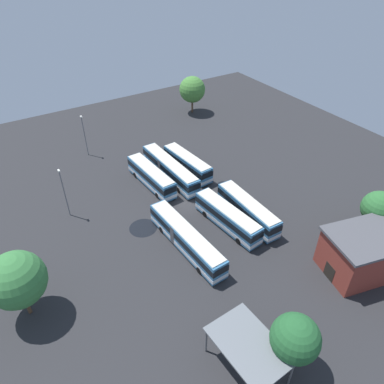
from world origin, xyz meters
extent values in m
plane|color=#28282B|center=(0.00, 0.00, 0.00)|extent=(95.83, 95.83, 0.00)
cube|color=teal|center=(-7.94, -2.35, 1.77)|extent=(12.29, 3.27, 2.94)
cube|color=beige|center=(-7.94, -2.35, 3.31)|extent=(11.79, 3.04, 0.14)
cube|color=black|center=(-7.94, -2.35, 2.24)|extent=(12.35, 3.31, 0.94)
cube|color=silver|center=(-7.94, -2.35, 0.95)|extent=(12.35, 3.31, 0.59)
cube|color=black|center=(-1.86, -1.96, 2.34)|extent=(0.19, 2.04, 1.08)
cylinder|color=black|center=(-4.26, -0.97, 0.50)|extent=(1.02, 0.36, 1.00)
cylinder|color=black|center=(-4.11, -3.25, 0.50)|extent=(1.02, 0.36, 1.00)
cylinder|color=black|center=(-11.77, -1.46, 0.50)|extent=(1.02, 0.36, 1.00)
cylinder|color=black|center=(-11.63, -3.74, 0.50)|extent=(1.02, 0.36, 1.00)
cube|color=teal|center=(-8.22, 1.50, 1.77)|extent=(15.40, 2.97, 2.94)
cube|color=beige|center=(-8.22, 1.50, 3.31)|extent=(14.78, 2.76, 0.14)
cube|color=black|center=(-8.22, 1.50, 2.24)|extent=(15.47, 3.01, 0.94)
cube|color=silver|center=(-8.22, 1.50, 0.95)|extent=(15.47, 3.01, 0.59)
cube|color=black|center=(-0.54, 1.75, 2.34)|extent=(0.12, 2.04, 1.08)
cube|color=#47474C|center=(-9.90, 1.45, 1.77)|extent=(0.98, 2.57, 2.82)
cylinder|color=black|center=(-3.50, 2.80, 0.50)|extent=(1.01, 0.33, 1.00)
cylinder|color=black|center=(-3.43, 0.51, 0.50)|extent=(1.01, 0.33, 1.00)
cylinder|color=black|center=(-13.00, 2.50, 0.50)|extent=(1.01, 0.33, 1.00)
cylinder|color=black|center=(-12.93, 0.21, 0.50)|extent=(1.01, 0.33, 1.00)
cube|color=teal|center=(-8.20, 5.09, 1.77)|extent=(11.74, 3.46, 2.94)
cube|color=beige|center=(-8.20, 5.09, 3.31)|extent=(11.26, 3.22, 0.14)
cube|color=black|center=(-8.20, 5.09, 2.24)|extent=(11.80, 3.50, 0.94)
cube|color=silver|center=(-8.20, 5.09, 0.95)|extent=(11.80, 3.50, 0.59)
cube|color=black|center=(-2.43, 5.58, 2.34)|extent=(0.23, 2.04, 1.08)
cylinder|color=black|center=(-4.73, 6.54, 0.50)|extent=(1.02, 0.38, 1.00)
cylinder|color=black|center=(-4.53, 4.26, 0.50)|extent=(1.02, 0.38, 1.00)
cylinder|color=black|center=(-11.87, 5.93, 0.50)|extent=(1.02, 0.38, 1.00)
cylinder|color=black|center=(-11.68, 3.65, 0.50)|extent=(1.02, 0.38, 1.00)
cube|color=teal|center=(8.39, -5.29, 1.77)|extent=(15.42, 3.20, 2.94)
cube|color=beige|center=(8.39, -5.29, 3.31)|extent=(14.80, 2.97, 0.14)
cube|color=black|center=(8.39, -5.29, 2.24)|extent=(15.50, 3.24, 0.94)
cube|color=silver|center=(8.39, -5.29, 0.95)|extent=(15.50, 3.24, 0.59)
cube|color=black|center=(16.06, -4.93, 2.34)|extent=(0.15, 2.04, 1.08)
cube|color=#47474C|center=(6.70, -5.37, 1.77)|extent=(1.02, 2.58, 2.82)
cylinder|color=black|center=(13.08, -3.92, 0.50)|extent=(1.01, 0.35, 1.00)
cylinder|color=black|center=(13.18, -6.21, 0.50)|extent=(1.01, 0.35, 1.00)
cylinder|color=black|center=(3.59, -4.37, 0.50)|extent=(1.01, 0.35, 1.00)
cylinder|color=black|center=(3.69, -6.65, 0.50)|extent=(1.01, 0.35, 1.00)
cube|color=teal|center=(7.76, 2.24, 1.77)|extent=(12.31, 3.60, 2.94)
cube|color=beige|center=(7.76, 2.24, 3.31)|extent=(11.80, 3.36, 0.14)
cube|color=black|center=(7.76, 2.24, 2.24)|extent=(12.37, 3.64, 0.94)
cube|color=silver|center=(7.76, 2.24, 0.95)|extent=(12.37, 3.64, 0.59)
cube|color=black|center=(13.81, 2.80, 2.34)|extent=(0.25, 2.04, 1.08)
cylinder|color=black|center=(11.40, 3.72, 0.50)|extent=(1.02, 0.39, 1.00)
cylinder|color=black|center=(11.61, 1.44, 0.50)|extent=(1.02, 0.39, 1.00)
cylinder|color=black|center=(3.91, 3.03, 0.50)|extent=(1.02, 0.39, 1.00)
cylinder|color=black|center=(4.12, 0.75, 0.50)|extent=(1.02, 0.39, 1.00)
cube|color=teal|center=(7.96, 5.92, 1.77)|extent=(12.37, 2.67, 2.94)
cube|color=beige|center=(7.96, 5.92, 3.31)|extent=(11.88, 2.47, 0.14)
cube|color=black|center=(7.96, 5.92, 2.24)|extent=(12.43, 2.71, 0.94)
cube|color=silver|center=(7.96, 5.92, 0.95)|extent=(12.43, 2.71, 0.59)
cube|color=black|center=(14.14, 5.82, 2.34)|extent=(0.09, 2.04, 1.08)
cylinder|color=black|center=(11.80, 7.01, 0.50)|extent=(1.00, 0.31, 1.00)
cylinder|color=black|center=(11.77, 4.71, 0.50)|extent=(1.00, 0.31, 1.00)
cylinder|color=black|center=(4.15, 7.12, 0.50)|extent=(1.00, 0.31, 1.00)
cylinder|color=black|center=(4.12, 4.83, 0.50)|extent=(1.00, 0.31, 1.00)
cube|color=maroon|center=(23.88, 12.39, 2.81)|extent=(9.01, 11.77, 5.63)
cube|color=#4C4C51|center=(23.88, 12.39, 5.81)|extent=(9.55, 12.48, 0.36)
cube|color=black|center=(22.61, 7.30, 1.10)|extent=(1.76, 0.49, 2.20)
cube|color=slate|center=(26.11, -9.01, 3.98)|extent=(8.19, 5.63, 0.20)
cylinder|color=#59595B|center=(29.69, -6.50, 1.94)|extent=(0.20, 0.20, 3.88)
cylinder|color=#59595B|center=(22.33, -6.83, 1.94)|extent=(0.20, 0.20, 3.88)
cylinder|color=#59595B|center=(22.53, -11.51, 1.94)|extent=(0.20, 0.20, 3.88)
cylinder|color=slate|center=(-23.86, -8.24, 3.97)|extent=(0.16, 0.16, 7.94)
cube|color=silver|center=(-23.86, -8.24, 8.12)|extent=(0.56, 0.28, 0.20)
cylinder|color=slate|center=(-7.47, -16.91, 4.04)|extent=(0.16, 0.16, 8.07)
cube|color=silver|center=(-7.47, -16.91, 8.25)|extent=(0.56, 0.28, 0.20)
cylinder|color=brown|center=(28.35, -5.36, 1.47)|extent=(0.44, 0.44, 2.94)
sphere|color=#235B2D|center=(28.35, -5.36, 5.01)|extent=(4.87, 4.87, 4.87)
cylinder|color=brown|center=(20.62, 18.00, 1.79)|extent=(0.44, 0.44, 3.57)
sphere|color=#2D6B33|center=(20.62, 18.00, 5.57)|extent=(4.71, 4.71, 4.71)
cylinder|color=brown|center=(-30.10, 19.97, 1.54)|extent=(0.44, 0.44, 3.08)
sphere|color=#478438|center=(-30.10, 19.97, 5.65)|extent=(6.06, 6.06, 6.06)
cylinder|color=brown|center=(7.57, -26.23, 1.48)|extent=(0.44, 0.44, 2.96)
sphere|color=#387A3D|center=(7.57, -26.23, 5.70)|extent=(6.43, 6.43, 6.43)
cylinder|color=black|center=(1.36, -8.57, 0.00)|extent=(4.19, 4.19, 0.01)
cylinder|color=black|center=(-1.28, 8.22, 0.00)|extent=(2.24, 2.24, 0.01)
camera|label=1|loc=(39.55, -23.97, 36.54)|focal=33.93mm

